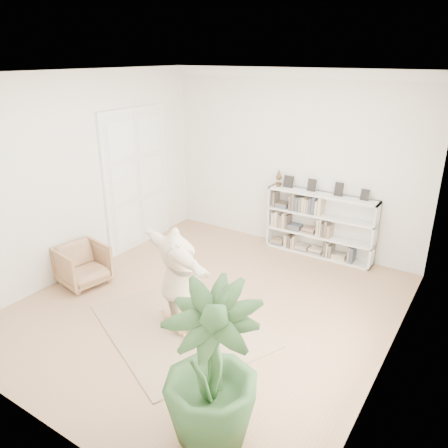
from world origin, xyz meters
name	(u,v)px	position (x,y,z in m)	size (l,w,h in m)	color
floor	(209,306)	(0.00, 0.00, 0.00)	(6.00, 6.00, 0.00)	#A47A54
room_shell	(297,72)	(0.00, 2.94, 3.51)	(6.00, 6.00, 6.00)	silver
doors	(137,180)	(-2.70, 1.30, 1.40)	(0.09, 1.78, 2.92)	white
bookshelf	(320,225)	(0.74, 2.82, 0.64)	(2.20, 0.35, 1.64)	silver
armchair	(83,265)	(-2.30, -0.59, 0.36)	(0.77, 0.79, 0.72)	tan
rug	(181,325)	(-0.03, -0.71, 0.01)	(2.50, 2.00, 0.02)	tan
rocker_board	(181,322)	(-0.03, -0.71, 0.07)	(0.60, 0.50, 0.11)	olive
person	(179,273)	(-0.03, -0.71, 0.89)	(1.87, 0.51, 1.53)	beige
houseplant	(211,367)	(1.50, -2.11, 0.90)	(1.01, 1.01, 1.80)	#2E542A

